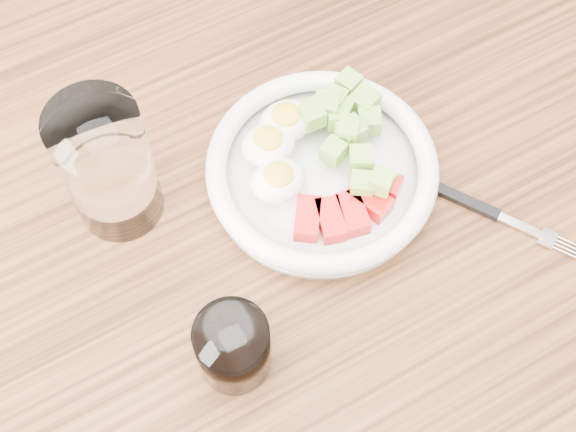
# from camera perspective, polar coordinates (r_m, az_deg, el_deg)

# --- Properties ---
(ground) EXTENTS (4.00, 4.00, 0.00)m
(ground) POSITION_cam_1_polar(r_m,az_deg,el_deg) (1.56, 0.51, -13.69)
(ground) COLOR brown
(ground) RESTS_ON ground
(dining_table) EXTENTS (1.50, 0.90, 0.77)m
(dining_table) POSITION_cam_1_polar(r_m,az_deg,el_deg) (0.92, 0.85, -3.92)
(dining_table) COLOR brown
(dining_table) RESTS_ON ground
(bowl) EXTENTS (0.25, 0.25, 0.06)m
(bowl) POSITION_cam_1_polar(r_m,az_deg,el_deg) (0.84, 2.27, 3.59)
(bowl) COLOR white
(bowl) RESTS_ON dining_table
(fork) EXTENTS (0.11, 0.16, 0.01)m
(fork) POSITION_cam_1_polar(r_m,az_deg,el_deg) (0.86, 13.66, 0.51)
(fork) COLOR black
(fork) RESTS_ON dining_table
(water_glass) EXTENTS (0.09, 0.09, 0.16)m
(water_glass) POSITION_cam_1_polar(r_m,az_deg,el_deg) (0.80, -12.72, 3.46)
(water_glass) COLOR white
(water_glass) RESTS_ON dining_table
(coffee_glass) EXTENTS (0.07, 0.07, 0.08)m
(coffee_glass) POSITION_cam_1_polar(r_m,az_deg,el_deg) (0.75, -3.92, -9.31)
(coffee_glass) COLOR white
(coffee_glass) RESTS_ON dining_table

